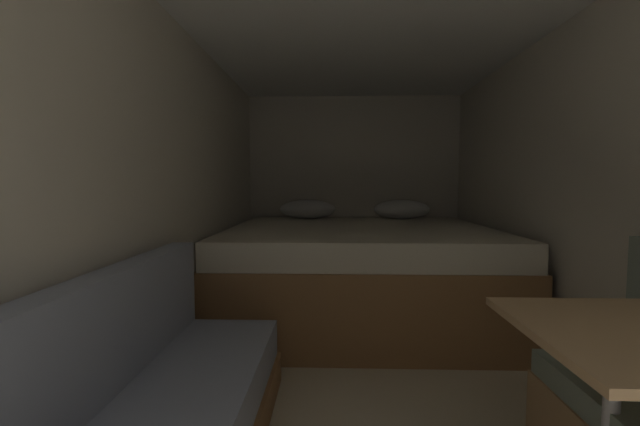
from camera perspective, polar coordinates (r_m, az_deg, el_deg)
ground_plane at (r=2.55m, az=7.29°, el=-22.82°), size 6.68×6.68×0.00m
wall_back at (r=4.63m, az=4.66°, el=2.94°), size 2.43×0.05×2.12m
wall_left at (r=2.46m, az=-21.26°, el=1.71°), size 0.05×4.68×2.12m
wall_right at (r=2.67m, az=33.89°, el=1.45°), size 0.05×4.68×2.12m
bed at (r=3.62m, az=5.44°, el=-7.90°), size 2.21×2.07×0.98m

